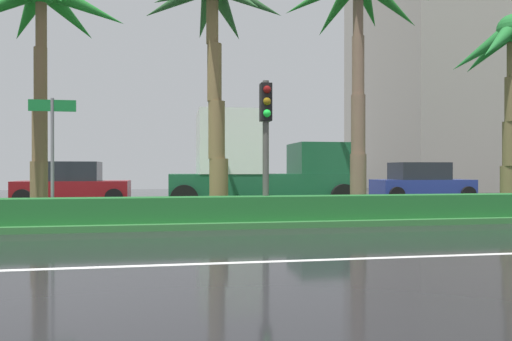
# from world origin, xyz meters

# --- Properties ---
(ground_plane) EXTENTS (90.00, 42.00, 0.10)m
(ground_plane) POSITION_xyz_m (0.00, 9.00, -0.05)
(ground_plane) COLOR black
(near_lane_divider_stripe) EXTENTS (81.00, 0.14, 0.01)m
(near_lane_divider_stripe) POSITION_xyz_m (0.00, 2.00, 0.00)
(near_lane_divider_stripe) COLOR white
(near_lane_divider_stripe) RESTS_ON ground_plane
(median_strip) EXTENTS (85.50, 4.00, 0.15)m
(median_strip) POSITION_xyz_m (0.00, 8.00, 0.07)
(median_strip) COLOR #2D6B33
(median_strip) RESTS_ON ground_plane
(median_hedge) EXTENTS (76.50, 0.70, 0.60)m
(median_hedge) POSITION_xyz_m (0.00, 6.60, 0.45)
(median_hedge) COLOR #1E6028
(median_hedge) RESTS_ON median_strip
(palm_tree_centre_left) EXTENTS (4.28, 4.09, 6.46)m
(palm_tree_centre_left) POSITION_xyz_m (-2.29, 8.07, 5.34)
(palm_tree_centre_left) COLOR brown
(palm_tree_centre_left) RESTS_ON median_strip
(palm_tree_centre) EXTENTS (4.03, 3.97, 6.80)m
(palm_tree_centre) POSITION_xyz_m (2.15, 7.85, 5.49)
(palm_tree_centre) COLOR brown
(palm_tree_centre) RESTS_ON median_strip
(palm_tree_centre_right) EXTENTS (4.35, 4.32, 7.41)m
(palm_tree_centre_right) POSITION_xyz_m (6.41, 8.15, 6.07)
(palm_tree_centre_right) COLOR brown
(palm_tree_centre_right) RESTS_ON median_strip
(palm_tree_mid_right) EXTENTS (3.74, 3.94, 6.06)m
(palm_tree_mid_right) POSITION_xyz_m (11.46, 8.12, 4.94)
(palm_tree_mid_right) COLOR brown
(palm_tree_mid_right) RESTS_ON median_strip
(traffic_signal_median_right) EXTENTS (0.28, 0.43, 3.53)m
(traffic_signal_median_right) POSITION_xyz_m (3.43, 6.79, 2.58)
(traffic_signal_median_right) COLOR #4C4C47
(traffic_signal_median_right) RESTS_ON median_strip
(street_name_sign) EXTENTS (1.10, 0.08, 3.00)m
(street_name_sign) POSITION_xyz_m (-1.79, 7.12, 2.08)
(street_name_sign) COLOR slate
(street_name_sign) RESTS_ON median_strip
(car_in_traffic_second) EXTENTS (4.30, 2.02, 1.72)m
(car_in_traffic_second) POSITION_xyz_m (-2.82, 14.89, 0.83)
(car_in_traffic_second) COLOR maroon
(car_in_traffic_second) RESTS_ON ground_plane
(box_truck_lead) EXTENTS (6.40, 2.64, 3.46)m
(box_truck_lead) POSITION_xyz_m (4.09, 11.71, 1.55)
(box_truck_lead) COLOR #195133
(box_truck_lead) RESTS_ON ground_plane
(car_in_traffic_third) EXTENTS (4.30, 2.02, 1.72)m
(car_in_traffic_third) POSITION_xyz_m (12.02, 14.71, 0.83)
(car_in_traffic_third) COLOR navy
(car_in_traffic_third) RESTS_ON ground_plane
(building_far_right) EXTENTS (15.33, 12.91, 16.23)m
(building_far_right) POSITION_xyz_m (23.22, 27.68, 8.11)
(building_far_right) COLOR gray
(building_far_right) RESTS_ON ground_plane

